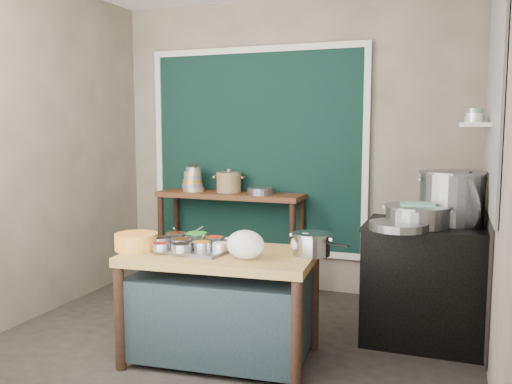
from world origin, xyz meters
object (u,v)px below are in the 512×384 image
(steamer, at_px, (417,216))
(ceramic_crock, at_px, (229,183))
(stove_block, at_px, (428,284))
(yellow_basin, at_px, (136,241))
(condiment_tray, at_px, (193,248))
(saucepan, at_px, (311,244))
(utensil_cup, at_px, (193,187))
(prep_table, at_px, (221,306))
(back_counter, at_px, (230,240))
(stock_pot, at_px, (452,197))

(steamer, bearing_deg, ceramic_crock, 153.77)
(stove_block, distance_m, yellow_basin, 2.14)
(condiment_tray, height_order, saucepan, saucepan)
(yellow_basin, height_order, steamer, steamer)
(stove_block, height_order, condiment_tray, stove_block)
(ceramic_crock, distance_m, steamer, 2.05)
(utensil_cup, distance_m, steamer, 2.35)
(stove_block, distance_m, utensil_cup, 2.45)
(stove_block, xyz_separation_m, utensil_cup, (-2.28, 0.68, 0.57))
(saucepan, height_order, utensil_cup, utensil_cup)
(prep_table, height_order, yellow_basin, yellow_basin)
(ceramic_crock, bearing_deg, condiment_tray, -75.30)
(prep_table, bearing_deg, utensil_cup, 117.63)
(yellow_basin, bearing_deg, ceramic_crock, 91.80)
(yellow_basin, height_order, utensil_cup, utensil_cup)
(stove_block, bearing_deg, condiment_tray, -150.01)
(stove_block, relative_size, condiment_tray, 1.71)
(condiment_tray, relative_size, ceramic_crock, 2.02)
(back_counter, xyz_separation_m, condiment_tray, (0.40, -1.59, 0.29))
(ceramic_crock, bearing_deg, prep_table, -68.83)
(prep_table, relative_size, steamer, 2.69)
(saucepan, relative_size, utensil_cup, 1.81)
(utensil_cup, bearing_deg, saucepan, -41.58)
(saucepan, xyz_separation_m, utensil_cup, (-1.58, 1.40, 0.17))
(steamer, bearing_deg, condiment_tray, -152.95)
(condiment_tray, relative_size, saucepan, 1.99)
(saucepan, xyz_separation_m, steamer, (0.62, 0.57, 0.13))
(yellow_basin, bearing_deg, condiment_tray, 17.17)
(back_counter, bearing_deg, saucepan, -50.48)
(utensil_cup, xyz_separation_m, ceramic_crock, (0.36, 0.08, 0.04))
(back_counter, height_order, stock_pot, stock_pot)
(back_counter, distance_m, stove_block, 2.04)
(utensil_cup, bearing_deg, condiment_tray, -63.08)
(prep_table, height_order, stove_block, stove_block)
(saucepan, xyz_separation_m, stock_pot, (0.85, 0.80, 0.25))
(ceramic_crock, bearing_deg, back_counter, -53.13)
(yellow_basin, bearing_deg, back_counter, 91.01)
(steamer, bearing_deg, back_counter, 154.29)
(ceramic_crock, relative_size, steamer, 0.56)
(saucepan, distance_m, ceramic_crock, 1.93)
(yellow_basin, bearing_deg, utensil_cup, 103.97)
(condiment_tray, xyz_separation_m, stock_pot, (1.64, 0.95, 0.31))
(yellow_basin, height_order, ceramic_crock, ceramic_crock)
(back_counter, bearing_deg, ceramic_crock, 126.87)
(stove_block, xyz_separation_m, stock_pot, (0.14, 0.08, 0.65))
(prep_table, height_order, condiment_tray, condiment_tray)
(prep_table, xyz_separation_m, saucepan, (0.59, 0.14, 0.45))
(condiment_tray, bearing_deg, saucepan, 10.71)
(stove_block, bearing_deg, stock_pot, 29.91)
(back_counter, relative_size, saucepan, 5.47)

